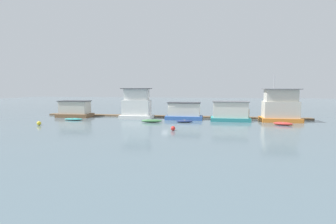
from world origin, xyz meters
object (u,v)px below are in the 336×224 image
at_px(mooring_post_far_right, 229,113).
at_px(mooring_post_centre, 274,116).
at_px(houseboat_blue, 184,112).
at_px(houseboat_brown, 75,109).
at_px(dinghy_navy, 184,121).
at_px(houseboat_teal, 230,112).
at_px(dinghy_teal, 73,119).
at_px(houseboat_orange, 280,107).
at_px(dinghy_red, 283,124).
at_px(buoy_yellow, 39,123).
at_px(mooring_post_near_left, 249,114).
at_px(houseboat_white, 137,105).
at_px(dinghy_green, 152,121).
at_px(buoy_red, 173,128).

bearing_deg(mooring_post_far_right, mooring_post_centre, 0.00).
distance_m(houseboat_blue, mooring_post_far_right, 8.37).
relative_size(houseboat_brown, houseboat_blue, 0.97).
distance_m(dinghy_navy, mooring_post_far_right, 9.71).
bearing_deg(houseboat_brown, dinghy_navy, -10.94).
bearing_deg(houseboat_teal, mooring_post_centre, 20.22).
bearing_deg(houseboat_blue, houseboat_teal, -4.97).
bearing_deg(dinghy_teal, houseboat_orange, 6.55).
bearing_deg(dinghy_red, buoy_yellow, -170.29).
relative_size(mooring_post_centre, mooring_post_near_left, 0.70).
xyz_separation_m(houseboat_orange, mooring_post_centre, (-0.44, 2.37, -1.86)).
distance_m(dinghy_teal, dinghy_navy, 19.57).
distance_m(houseboat_orange, mooring_post_near_left, 5.61).
distance_m(houseboat_orange, buoy_yellow, 38.93).
bearing_deg(houseboat_white, mooring_post_centre, 4.21).
xyz_separation_m(houseboat_brown, dinghy_navy, (21.84, -4.22, -1.28)).
bearing_deg(buoy_yellow, dinghy_red, 9.71).
relative_size(houseboat_orange, mooring_post_near_left, 4.42).
bearing_deg(dinghy_navy, dinghy_red, -3.50).
bearing_deg(mooring_post_near_left, dinghy_green, -156.63).
xyz_separation_m(houseboat_blue, dinghy_green, (-4.85, -4.88, -1.14)).
height_order(mooring_post_centre, buoy_red, mooring_post_centre).
bearing_deg(buoy_red, houseboat_teal, 55.21).
bearing_deg(dinghy_teal, mooring_post_near_left, 11.88).
distance_m(dinghy_green, mooring_post_near_left, 17.84).
distance_m(dinghy_navy, mooring_post_near_left, 12.59).
height_order(houseboat_white, dinghy_red, houseboat_white).
bearing_deg(dinghy_red, mooring_post_near_left, 121.08).
height_order(dinghy_teal, mooring_post_near_left, mooring_post_near_left).
bearing_deg(buoy_red, dinghy_red, 26.21).
relative_size(houseboat_brown, buoy_yellow, 10.12).
xyz_separation_m(houseboat_teal, dinghy_navy, (-7.59, -3.09, -1.40)).
distance_m(houseboat_teal, buoy_yellow, 30.84).
bearing_deg(houseboat_blue, houseboat_orange, -0.62).
xyz_separation_m(houseboat_white, mooring_post_far_right, (16.97, 1.82, -1.45)).
bearing_deg(buoy_yellow, houseboat_brown, 91.94).
height_order(houseboat_orange, buoy_yellow, houseboat_orange).
relative_size(houseboat_teal, mooring_post_centre, 5.28).
relative_size(houseboat_brown, dinghy_navy, 2.14).
bearing_deg(mooring_post_near_left, houseboat_teal, -140.16).
bearing_deg(buoy_yellow, houseboat_blue, 27.64).
height_order(dinghy_navy, mooring_post_centre, mooring_post_centre).
distance_m(houseboat_white, dinghy_red, 25.20).
bearing_deg(houseboat_white, buoy_red, -55.89).
distance_m(houseboat_white, mooring_post_centre, 24.94).
xyz_separation_m(houseboat_teal, mooring_post_far_right, (0.02, 2.89, -0.61)).
bearing_deg(houseboat_teal, buoy_red, -124.79).
relative_size(houseboat_white, houseboat_teal, 0.90).
relative_size(houseboat_teal, mooring_post_near_left, 3.68).
height_order(houseboat_teal, mooring_post_far_right, houseboat_teal).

